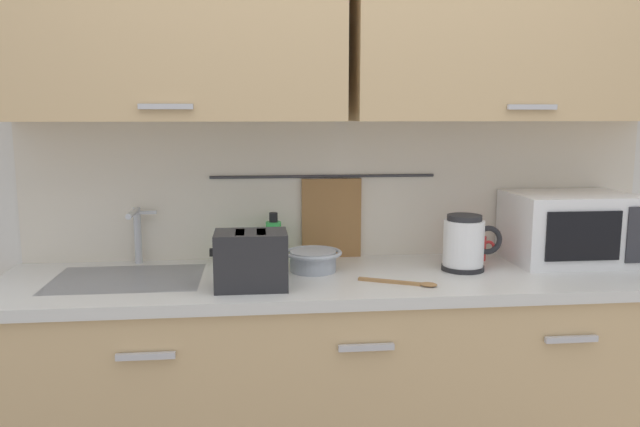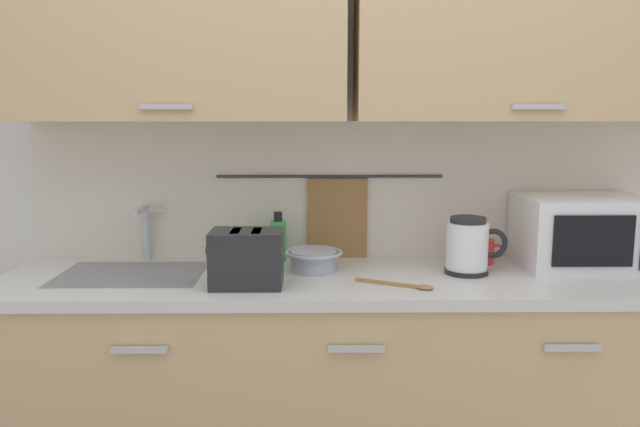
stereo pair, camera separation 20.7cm
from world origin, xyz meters
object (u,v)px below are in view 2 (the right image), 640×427
Objects in this scene: mixing_bowl at (314,259)px; microwave at (582,232)px; toaster at (247,258)px; dish_soap_bottle at (278,239)px; mug_by_kettle at (485,251)px; electric_kettle at (468,246)px; wooden_spoon at (403,285)px; mug_near_sink at (237,251)px.

microwave is at bearing 2.80° from mixing_bowl.
dish_soap_bottle is at bearing 76.50° from toaster.
mug_by_kettle reaches higher than mixing_bowl.
electric_kettle reaches higher than wooden_spoon.
electric_kettle is 1.89× the size of mug_near_sink.
toaster is 0.95m from mug_by_kettle.
wooden_spoon is at bearing -137.80° from mug_by_kettle.
dish_soap_bottle is 1.63× the size of mug_by_kettle.
microwave is 0.37m from mug_by_kettle.
electric_kettle reaches higher than dish_soap_bottle.
electric_kettle is 1.89× the size of mug_by_kettle.
mug_near_sink reaches higher than wooden_spoon.
electric_kettle is at bearing 11.19° from toaster.
dish_soap_bottle is 0.77× the size of toaster.
microwave is at bearing 20.64° from wooden_spoon.
mixing_bowl is at bearing -170.59° from mug_by_kettle.
electric_kettle reaches higher than mug_near_sink.
dish_soap_bottle reaches higher than mixing_bowl.
toaster is at bearing -168.66° from microwave.
microwave reaches higher than wooden_spoon.
dish_soap_bottle is 0.92× the size of mixing_bowl.
dish_soap_bottle is 0.17m from mug_near_sink.
wooden_spoon is (0.44, -0.38, -0.08)m from dish_soap_bottle.
wooden_spoon is at bearing -145.92° from electric_kettle.
microwave reaches higher than toaster.
toaster is (0.07, -0.32, 0.05)m from mug_near_sink.
mixing_bowl is 0.67m from mug_by_kettle.
mug_by_kettle is (0.96, -0.01, 0.00)m from mug_near_sink.
dish_soap_bottle is 0.75× the size of wooden_spoon.
microwave reaches higher than mug_near_sink.
microwave is 3.83× the size of mug_near_sink.
electric_kettle is 1.16× the size of dish_soap_bottle.
microwave reaches higher than mug_by_kettle.
electric_kettle is 0.33m from wooden_spoon.
microwave is 1.16m from dish_soap_bottle.
microwave is 1.27m from toaster.
electric_kettle is at bearing -16.26° from dish_soap_bottle.
toaster is 2.13× the size of mug_by_kettle.
dish_soap_bottle is at bearing 163.74° from electric_kettle.
electric_kettle is 0.57m from mixing_bowl.
wooden_spoon is at bearing -159.36° from microwave.
electric_kettle reaches higher than toaster.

